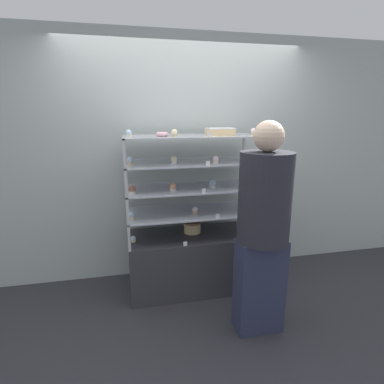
{
  "coord_description": "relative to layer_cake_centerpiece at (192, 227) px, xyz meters",
  "views": [
    {
      "loc": [
        -0.59,
        -2.79,
        1.78
      ],
      "look_at": [
        0.0,
        0.0,
        1.04
      ],
      "focal_mm": 28.0,
      "sensor_mm": 36.0,
      "label": 1
    }
  ],
  "objects": [
    {
      "name": "cupcake_9",
      "position": [
        -0.6,
        -0.13,
        0.72
      ],
      "size": [
        0.06,
        0.06,
        0.07
      ],
      "color": "#CCB28C",
      "rests_on": "display_riser_upper"
    },
    {
      "name": "cupcake_2",
      "position": [
        -0.61,
        -0.17,
        0.22
      ],
      "size": [
        0.06,
        0.06,
        0.07
      ],
      "color": "#CCB28C",
      "rests_on": "display_riser_lower"
    },
    {
      "name": "cupcake_13",
      "position": [
        -0.6,
        -0.18,
        0.97
      ],
      "size": [
        0.05,
        0.05,
        0.07
      ],
      "color": "beige",
      "rests_on": "display_riser_top"
    },
    {
      "name": "customer_figure",
      "position": [
        0.4,
        -0.8,
        0.28
      ],
      "size": [
        0.41,
        0.41,
        1.74
      ],
      "color": "#282D47",
      "rests_on": "ground_plane"
    },
    {
      "name": "price_tag_4",
      "position": [
        0.08,
        -0.32,
        0.96
      ],
      "size": [
        0.04,
        0.0,
        0.04
      ],
      "color": "white",
      "rests_on": "display_riser_top"
    },
    {
      "name": "cupcake_3",
      "position": [
        -0.0,
        -0.14,
        0.22
      ],
      "size": [
        0.06,
        0.06,
        0.07
      ],
      "color": "#CCB28C",
      "rests_on": "display_riser_lower"
    },
    {
      "name": "cupcake_10",
      "position": [
        -0.2,
        -0.15,
        0.72
      ],
      "size": [
        0.06,
        0.06,
        0.07
      ],
      "color": "white",
      "rests_on": "display_riser_upper"
    },
    {
      "name": "price_tag_1",
      "position": [
        0.18,
        -0.32,
        0.21
      ],
      "size": [
        0.04,
        0.0,
        0.04
      ],
      "color": "white",
      "rests_on": "display_riser_lower"
    },
    {
      "name": "display_riser_middle",
      "position": [
        -0.01,
        -0.06,
        0.43
      ],
      "size": [
        1.28,
        0.55,
        0.25
      ],
      "color": "#B7B7BC",
      "rests_on": "display_riser_lower"
    },
    {
      "name": "cupcake_1",
      "position": [
        0.56,
        -0.16,
        -0.03
      ],
      "size": [
        0.05,
        0.05,
        0.06
      ],
      "color": "white",
      "rests_on": "display_base"
    },
    {
      "name": "cupcake_8",
      "position": [
        0.57,
        -0.21,
        0.47
      ],
      "size": [
        0.07,
        0.07,
        0.07
      ],
      "color": "white",
      "rests_on": "display_riser_middle"
    },
    {
      "name": "cupcake_14",
      "position": [
        -0.2,
        -0.18,
        0.97
      ],
      "size": [
        0.05,
        0.05,
        0.07
      ],
      "color": "#CCB28C",
      "rests_on": "display_riser_top"
    },
    {
      "name": "display_riser_upper",
      "position": [
        -0.01,
        -0.06,
        0.68
      ],
      "size": [
        1.28,
        0.55,
        0.25
      ],
      "color": "#B7B7BC",
      "rests_on": "display_riser_middle"
    },
    {
      "name": "sheet_cake_frosted",
      "position": [
        0.26,
        -0.05,
        0.97
      ],
      "size": [
        0.26,
        0.16,
        0.07
      ],
      "color": "#DBBC84",
      "rests_on": "display_riser_top"
    },
    {
      "name": "ground_plane",
      "position": [
        -0.01,
        -0.06,
        -0.65
      ],
      "size": [
        20.0,
        20.0,
        0.0
      ],
      "primitive_type": "plane",
      "color": "#2D2D33"
    },
    {
      "name": "display_base",
      "position": [
        -0.01,
        -0.06,
        -0.36
      ],
      "size": [
        1.28,
        0.55,
        0.59
      ],
      "color": "#333338",
      "rests_on": "ground_plane"
    },
    {
      "name": "display_riser_top",
      "position": [
        -0.01,
        -0.06,
        0.93
      ],
      "size": [
        1.28,
        0.55,
        0.25
      ],
      "color": "#B7B7BC",
      "rests_on": "display_riser_upper"
    },
    {
      "name": "cupcake_7",
      "position": [
        0.18,
        -0.12,
        0.47
      ],
      "size": [
        0.07,
        0.07,
        0.07
      ],
      "color": "white",
      "rests_on": "display_riser_middle"
    },
    {
      "name": "cupcake_6",
      "position": [
        -0.22,
        -0.15,
        0.47
      ],
      "size": [
        0.07,
        0.07,
        0.07
      ],
      "color": "white",
      "rests_on": "display_riser_middle"
    },
    {
      "name": "price_tag_2",
      "position": [
        0.04,
        -0.32,
        0.46
      ],
      "size": [
        0.04,
        0.0,
        0.04
      ],
      "color": "white",
      "rests_on": "display_riser_middle"
    },
    {
      "name": "display_riser_lower",
      "position": [
        -0.01,
        -0.06,
        0.18
      ],
      "size": [
        1.28,
        0.55,
        0.25
      ],
      "color": "#B7B7BC",
      "rests_on": "display_base"
    },
    {
      "name": "price_tag_0",
      "position": [
        -0.13,
        -0.32,
        -0.04
      ],
      "size": [
        0.04,
        0.0,
        0.04
      ],
      "color": "white",
      "rests_on": "display_base"
    },
    {
      "name": "cupcake_4",
      "position": [
        0.57,
        -0.11,
        0.22
      ],
      "size": [
        0.06,
        0.06,
        0.07
      ],
      "color": "white",
      "rests_on": "display_riser_lower"
    },
    {
      "name": "layer_cake_centerpiece",
      "position": [
        0.0,
        0.0,
        0.0
      ],
      "size": [
        0.18,
        0.18,
        0.12
      ],
      "color": "#DBBC84",
      "rests_on": "display_base"
    },
    {
      "name": "donut_glazed",
      "position": [
        -0.3,
        -0.09,
        0.96
      ],
      "size": [
        0.12,
        0.12,
        0.04
      ],
      "color": "#EFB2BC",
      "rests_on": "display_riser_top"
    },
    {
      "name": "cupcake_5",
      "position": [
        -0.59,
        -0.18,
        0.47
      ],
      "size": [
        0.07,
        0.07,
        0.07
      ],
      "color": "beige",
      "rests_on": "display_riser_middle"
    },
    {
      "name": "cupcake_12",
      "position": [
        0.55,
        -0.15,
        0.72
      ],
      "size": [
        0.06,
        0.06,
        0.07
      ],
      "color": "white",
      "rests_on": "display_riser_upper"
    },
    {
      "name": "cupcake_11",
      "position": [
        0.18,
        -0.2,
        0.72
      ],
      "size": [
        0.06,
        0.06,
        0.07
      ],
      "color": "beige",
      "rests_on": "display_riser_upper"
    },
    {
      "name": "cupcake_15",
      "position": [
        0.57,
        -0.13,
        0.97
      ],
      "size": [
        0.05,
        0.05,
        0.07
      ],
      "color": "#CCB28C",
      "rests_on": "display_riser_top"
    },
    {
      "name": "cupcake_0",
      "position": [
        -0.6,
        -0.12,
        -0.03
      ],
      "size": [
        0.05,
        0.05,
        0.06
      ],
      "color": "#CCB28C",
      "rests_on": "display_base"
    },
    {
      "name": "back_wall",
      "position": [
        -0.01,
        0.36,
        0.65
      ],
      "size": [
        8.0,
        0.05,
        2.6
      ],
      "color": "#A8B2AD",
      "rests_on": "ground_plane"
    },
    {
      "name": "price_tag_3",
      "position": [
        0.07,
        -0.32,
        0.71
      ],
      "size": [
        0.04,
        0.0,
        0.04
      ],
      "color": "white",
      "rests_on": "display_riser_upper"
    }
  ]
}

